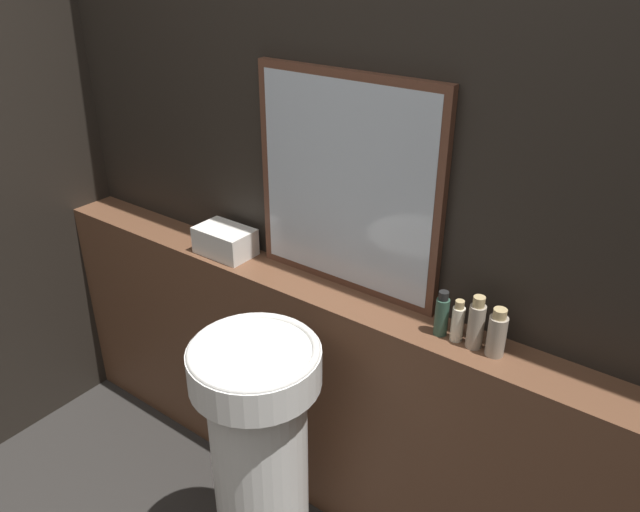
{
  "coord_description": "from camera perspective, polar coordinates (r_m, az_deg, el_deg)",
  "views": [
    {
      "loc": [
        0.98,
        -0.08,
        1.96
      ],
      "look_at": [
        -0.02,
        1.26,
        1.1
      ],
      "focal_mm": 35.0,
      "sensor_mm": 36.0,
      "label": 1
    }
  ],
  "objects": [
    {
      "name": "vanity_counter",
      "position": [
        2.3,
        1.75,
        -13.5
      ],
      "size": [
        2.66,
        0.19,
        0.91
      ],
      "color": "brown",
      "rests_on": "ground_plane"
    },
    {
      "name": "lotion_bottle",
      "position": [
        1.81,
        14.08,
        -6.05
      ],
      "size": [
        0.05,
        0.05,
        0.16
      ],
      "color": "gray",
      "rests_on": "vanity_counter"
    },
    {
      "name": "conditioner_bottle",
      "position": [
        1.83,
        12.48,
        -5.92
      ],
      "size": [
        0.04,
        0.04,
        0.13
      ],
      "color": "beige",
      "rests_on": "vanity_counter"
    },
    {
      "name": "pedestal_sink",
      "position": [
        2.04,
        -5.48,
        -18.13
      ],
      "size": [
        0.38,
        0.38,
        0.94
      ],
      "color": "white",
      "rests_on": "ground_plane"
    },
    {
      "name": "mirror",
      "position": [
        1.95,
        2.41,
        6.44
      ],
      "size": [
        0.67,
        0.03,
        0.7
      ],
      "color": "#563323",
      "rests_on": "vanity_counter"
    },
    {
      "name": "wall_back",
      "position": [
        1.97,
        4.17,
        6.22
      ],
      "size": [
        8.0,
        0.06,
        2.5
      ],
      "color": "black",
      "rests_on": "ground_plane"
    },
    {
      "name": "towel_stack",
      "position": [
        2.3,
        -8.67,
        1.37
      ],
      "size": [
        0.21,
        0.14,
        0.1
      ],
      "color": "silver",
      "rests_on": "vanity_counter"
    },
    {
      "name": "shampoo_bottle",
      "position": [
        1.85,
        11.07,
        -5.29
      ],
      "size": [
        0.04,
        0.04,
        0.14
      ],
      "color": "#2D4C3D",
      "rests_on": "vanity_counter"
    },
    {
      "name": "body_wash_bottle",
      "position": [
        1.8,
        15.87,
        -6.86
      ],
      "size": [
        0.05,
        0.05,
        0.15
      ],
      "color": "gray",
      "rests_on": "vanity_counter"
    }
  ]
}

